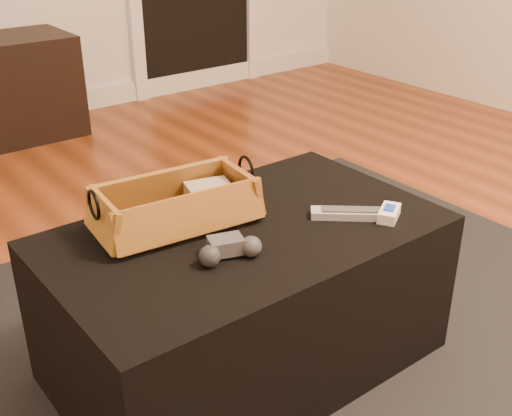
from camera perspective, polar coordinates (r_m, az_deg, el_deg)
floor at (r=1.83m, az=8.28°, el=-15.10°), size 5.00×5.50×0.01m
baseboard at (r=3.96m, az=-21.21°, el=7.73°), size 5.00×0.04×0.12m
area_rug at (r=1.83m, az=0.08°, el=-14.31°), size 2.60×2.00×0.01m
ottoman at (r=1.73m, az=-0.94°, el=-8.00°), size 1.00×0.60×0.42m
tv_remote at (r=1.62m, az=-7.53°, el=-1.06°), size 0.22×0.05×0.02m
cloth_bundle at (r=1.70m, az=-4.24°, el=1.20°), size 0.13×0.11×0.06m
wicker_basket at (r=1.63m, az=-7.14°, el=0.05°), size 0.44×0.26×0.15m
game_controller at (r=1.48m, az=-2.43°, el=-3.65°), size 0.16×0.11×0.05m
silver_remote at (r=1.69m, az=8.55°, el=-0.48°), size 0.20×0.18×0.02m
cream_gadget at (r=1.70m, az=11.75°, el=-0.45°), size 0.10×0.08×0.03m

